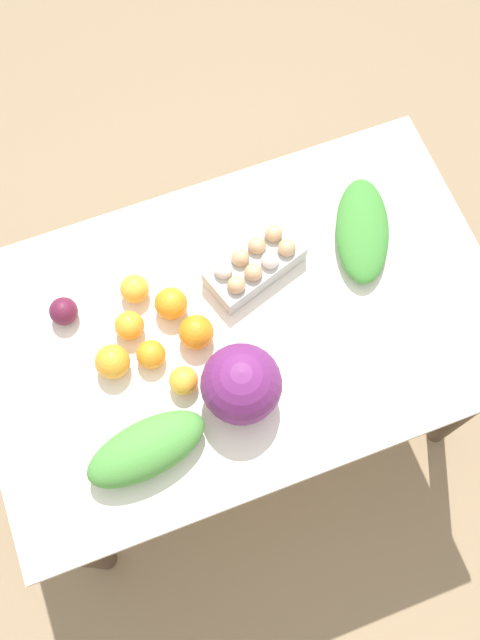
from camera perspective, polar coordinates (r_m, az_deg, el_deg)
ground_plane at (r=2.48m, az=-0.00°, el=-6.41°), size 8.00×8.00×0.00m
dining_table at (r=1.84m, az=-0.00°, el=-1.46°), size 1.28×0.80×0.78m
cabbage_purple at (r=1.59m, az=0.10°, el=-5.15°), size 0.18×0.18×0.18m
egg_carton at (r=1.74m, az=1.20°, el=4.49°), size 0.27×0.18×0.09m
greens_bunch_kale at (r=1.82m, az=9.76°, el=7.09°), size 0.24×0.32×0.07m
greens_bunch_scallion at (r=1.61m, az=-7.49°, el=-10.19°), size 0.30×0.16×0.10m
beet_root at (r=1.76m, az=-13.94°, el=0.69°), size 0.07×0.07×0.07m
orange_0 at (r=1.68m, az=-7.13°, el=-2.75°), size 0.07×0.07×0.07m
orange_1 at (r=1.71m, az=-5.54°, el=1.32°), size 0.08×0.08×0.08m
orange_2 at (r=1.68m, az=-3.57°, el=-0.87°), size 0.08×0.08×0.08m
orange_3 at (r=1.74m, az=-8.44°, el=2.49°), size 0.07×0.07×0.07m
orange_4 at (r=1.71m, az=-8.84°, el=-0.44°), size 0.07×0.07×0.07m
orange_5 at (r=1.66m, az=-4.53°, el=-4.86°), size 0.07×0.07×0.07m
orange_6 at (r=1.68m, az=-10.17°, el=-3.28°), size 0.08×0.08×0.08m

